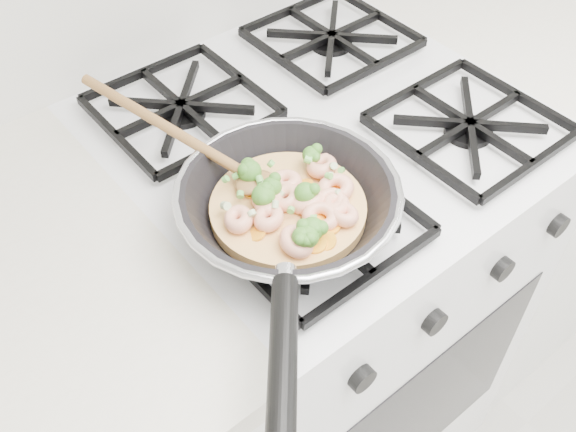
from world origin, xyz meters
TOP-DOWN VIEW (x-y plane):
  - stove at (0.00, 1.70)m, footprint 0.60×0.60m
  - counter_right at (0.80, 1.70)m, footprint 1.00×0.60m
  - skillet at (-0.18, 1.56)m, footprint 0.35×0.56m

SIDE VIEW (x-z plane):
  - counter_right at x=0.80m, z-range 0.00..0.90m
  - stove at x=0.00m, z-range 0.00..0.92m
  - skillet at x=-0.18m, z-range 0.91..1.00m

